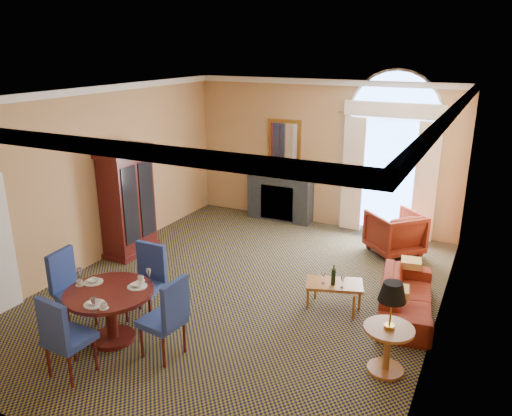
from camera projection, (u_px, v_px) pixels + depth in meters
The scene contains 12 objects.
ground at pixel (243, 291), 8.27m from camera, with size 7.50×7.50×0.00m, color black.
room_envelope at pixel (259, 134), 8.06m from camera, with size 6.04×7.52×3.45m.
armoire at pixel (128, 203), 9.50m from camera, with size 0.60×1.07×2.10m.
dining_table at pixel (110, 304), 6.73m from camera, with size 1.19×1.19×0.95m.
dining_chair_north at pixel (147, 276), 7.37m from camera, with size 0.57×0.57×1.11m.
dining_chair_south at pixel (62, 333), 5.90m from camera, with size 0.53×0.55×1.11m.
dining_chair_east at pixel (168, 314), 6.33m from camera, with size 0.55×0.55×1.11m.
dining_chair_west at pixel (68, 283), 7.14m from camera, with size 0.64×0.64×1.11m.
sofa at pixel (407, 297), 7.49m from camera, with size 1.90×0.74×0.55m, color maroon.
armchair at pixel (395, 233), 9.65m from camera, with size 0.90×0.92×0.84m, color maroon.
coffee_table at pixel (334, 285), 7.59m from camera, with size 0.96×0.72×0.76m.
side_table at pixel (390, 318), 6.01m from camera, with size 0.62×0.62×1.20m.
Camera 1 is at (3.52, -6.54, 3.89)m, focal length 35.00 mm.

